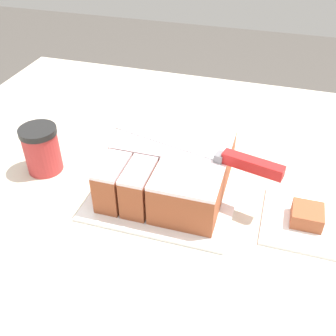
% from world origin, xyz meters
% --- Properties ---
extents(countertop, '(1.40, 1.10, 0.94)m').
position_xyz_m(countertop, '(0.00, 0.00, 0.47)').
color(countertop, beige).
rests_on(countertop, ground_plane).
extents(cake_board, '(0.28, 0.29, 0.01)m').
position_xyz_m(cake_board, '(-0.08, 0.01, 0.95)').
color(cake_board, white).
rests_on(cake_board, countertop).
extents(cake, '(0.23, 0.24, 0.09)m').
position_xyz_m(cake, '(-0.08, 0.01, 0.99)').
color(cake, '#994C2D').
rests_on(cake, cake_board).
extents(knife, '(0.35, 0.10, 0.02)m').
position_xyz_m(knife, '(0.05, -0.00, 1.04)').
color(knife, silver).
rests_on(knife, cake).
extents(coffee_cup, '(0.08, 0.08, 0.10)m').
position_xyz_m(coffee_cup, '(-0.35, -0.01, 0.99)').
color(coffee_cup, '#B23333').
rests_on(coffee_cup, countertop).
extents(paper_napkin, '(0.15, 0.15, 0.01)m').
position_xyz_m(paper_napkin, '(0.19, -0.02, 0.95)').
color(paper_napkin, white).
rests_on(paper_napkin, countertop).
extents(brownie, '(0.06, 0.06, 0.03)m').
position_xyz_m(brownie, '(0.19, -0.02, 0.96)').
color(brownie, '#994C2D').
rests_on(brownie, paper_napkin).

